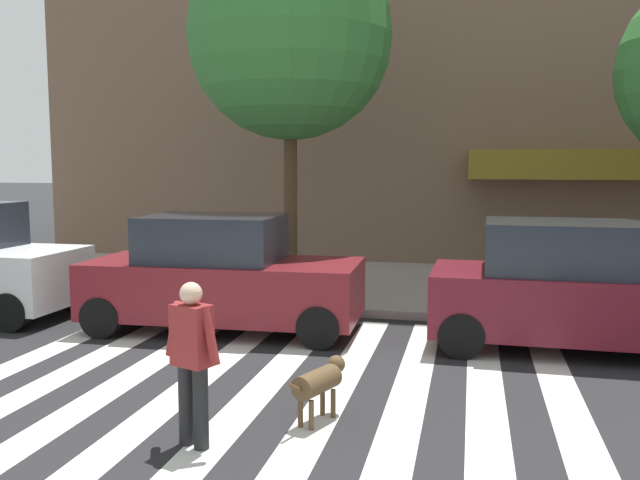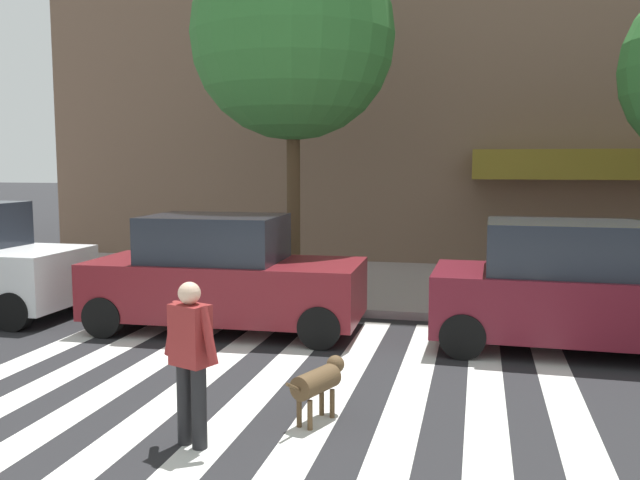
% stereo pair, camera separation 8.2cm
% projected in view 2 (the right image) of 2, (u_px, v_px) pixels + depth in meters
% --- Properties ---
extents(ground_plane, '(160.00, 160.00, 0.00)m').
position_uv_depth(ground_plane, '(153.00, 437.00, 6.88)').
color(ground_plane, '#232326').
extents(sidewalk_far, '(80.00, 6.00, 0.15)m').
position_uv_depth(sidewalk_far, '(334.00, 283.00, 15.36)').
color(sidewalk_far, '#A29595').
rests_on(sidewalk_far, ground_plane).
extents(crosswalk_stripes, '(7.65, 10.95, 0.01)m').
position_uv_depth(crosswalk_stripes, '(209.00, 442.00, 6.75)').
color(crosswalk_stripes, silver).
rests_on(crosswalk_stripes, ground_plane).
extents(parked_car_behind_first, '(4.55, 2.06, 1.92)m').
position_uv_depth(parked_car_behind_first, '(223.00, 276.00, 11.25)').
color(parked_car_behind_first, maroon).
rests_on(parked_car_behind_first, ground_plane).
extents(parked_car_third_in_line, '(4.47, 2.03, 1.92)m').
position_uv_depth(parked_car_third_in_line, '(583.00, 289.00, 9.97)').
color(parked_car_third_in_line, maroon).
rests_on(parked_car_third_in_line, ground_plane).
extents(street_tree_nearest, '(4.08, 4.08, 7.17)m').
position_uv_depth(street_tree_nearest, '(293.00, 38.00, 13.46)').
color(street_tree_nearest, '#4C3823').
rests_on(street_tree_nearest, sidewalk_far).
extents(pedestrian_dog_walker, '(0.69, 0.36, 1.64)m').
position_uv_depth(pedestrian_dog_walker, '(191.00, 354.00, 6.57)').
color(pedestrian_dog_walker, black).
rests_on(pedestrian_dog_walker, ground_plane).
extents(dog_on_leash, '(0.50, 0.96, 0.65)m').
position_uv_depth(dog_on_leash, '(319.00, 381.00, 7.27)').
color(dog_on_leash, brown).
rests_on(dog_on_leash, ground_plane).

